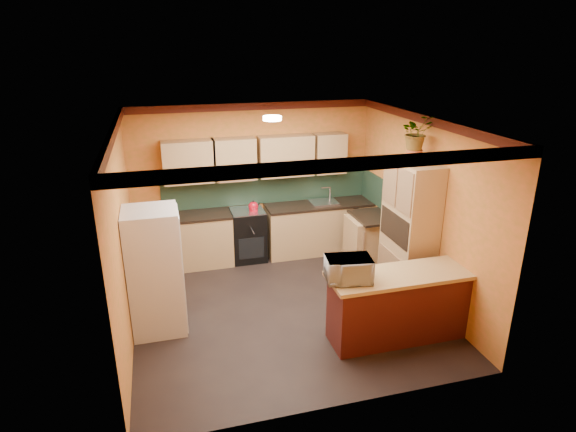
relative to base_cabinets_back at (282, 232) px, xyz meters
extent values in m
plane|color=black|center=(-0.45, -1.80, -0.44)|extent=(4.20, 4.20, 0.00)
cube|color=white|center=(-0.45, -1.80, 2.26)|extent=(4.20, 4.20, 0.04)
cube|color=orange|center=(-0.45, 0.30, 0.91)|extent=(4.20, 0.04, 2.70)
cube|color=orange|center=(-0.45, -3.90, 0.91)|extent=(4.20, 0.04, 2.70)
cube|color=orange|center=(-2.55, -1.80, 0.91)|extent=(0.04, 4.20, 2.70)
cube|color=orange|center=(1.65, -1.80, 0.91)|extent=(0.04, 4.20, 2.70)
cube|color=#1C3329|center=(-0.20, 0.29, 0.75)|extent=(3.70, 0.02, 0.53)
cube|color=#1C3329|center=(1.64, -0.40, 0.75)|extent=(0.02, 1.40, 0.53)
cube|color=tan|center=(-0.35, 0.13, 1.36)|extent=(3.10, 0.34, 0.70)
cylinder|color=white|center=(-0.45, -1.20, 2.22)|extent=(0.26, 0.26, 0.06)
cube|color=tan|center=(0.00, 0.00, 0.00)|extent=(3.65, 0.60, 0.88)
cube|color=black|center=(0.00, 0.00, 0.46)|extent=(3.65, 0.62, 0.04)
cube|color=black|center=(-0.63, 0.00, 0.02)|extent=(0.58, 0.58, 0.91)
cube|color=silver|center=(0.77, 0.00, 0.50)|extent=(0.48, 0.40, 0.03)
cube|color=tan|center=(1.35, -0.85, 0.00)|extent=(0.60, 0.80, 0.88)
cube|color=black|center=(1.35, -0.85, 0.46)|extent=(0.62, 0.80, 0.04)
cube|color=silver|center=(-2.20, -1.86, 0.41)|extent=(0.68, 0.66, 1.70)
cube|color=tan|center=(1.40, -1.95, 0.61)|extent=(0.48, 0.90, 2.10)
cylinder|color=#A94A29|center=(1.40, -1.90, 1.74)|extent=(0.22, 0.22, 0.16)
imported|color=tan|center=(1.40, -1.90, 2.06)|extent=(0.45, 0.40, 0.48)
cube|color=#511512|center=(0.80, -2.90, 0.00)|extent=(1.80, 0.55, 0.88)
cube|color=tan|center=(0.80, -2.90, 0.47)|extent=(1.90, 0.65, 0.05)
imported|color=silver|center=(0.07, -2.90, 0.64)|extent=(0.59, 0.45, 0.30)
camera|label=1|loc=(-2.01, -7.74, 3.24)|focal=30.00mm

